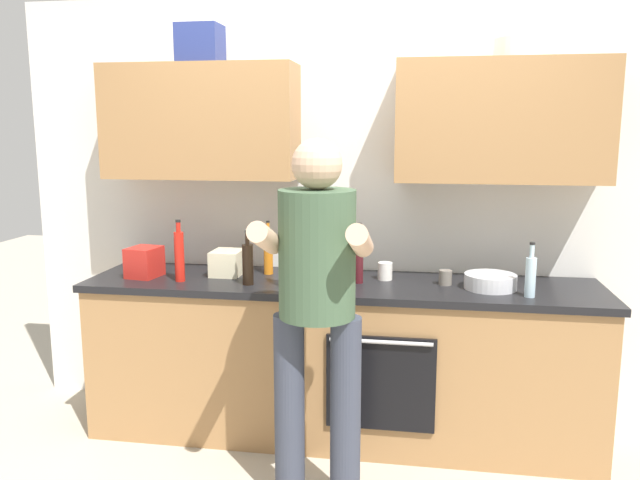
% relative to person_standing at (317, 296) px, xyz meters
% --- Properties ---
extents(ground_plane, '(12.00, 12.00, 0.00)m').
position_rel_person_standing_xyz_m(ground_plane, '(0.01, 0.71, -1.01)').
color(ground_plane, '#B2A893').
extents(back_wall_unit, '(4.00, 0.38, 2.50)m').
position_rel_person_standing_xyz_m(back_wall_unit, '(0.01, 0.99, 0.48)').
color(back_wall_unit, silver).
rests_on(back_wall_unit, ground).
extents(counter, '(2.84, 0.67, 0.90)m').
position_rel_person_standing_xyz_m(counter, '(0.01, 0.71, -0.56)').
color(counter, '#A37547').
rests_on(counter, ground).
extents(person_standing, '(0.49, 0.45, 1.70)m').
position_rel_person_standing_xyz_m(person_standing, '(0.00, 0.00, 0.00)').
color(person_standing, '#383D4C').
rests_on(person_standing, ground).
extents(bottle_hotsauce, '(0.05, 0.05, 0.34)m').
position_rel_person_standing_xyz_m(bottle_hotsauce, '(-0.87, 0.59, 0.04)').
color(bottle_hotsauce, red).
rests_on(bottle_hotsauce, counter).
extents(bottle_vinegar, '(0.05, 0.05, 0.35)m').
position_rel_person_standing_xyz_m(bottle_vinegar, '(-0.19, 0.78, 0.04)').
color(bottle_vinegar, brown).
rests_on(bottle_vinegar, counter).
extents(bottle_wine, '(0.05, 0.05, 0.33)m').
position_rel_person_standing_xyz_m(bottle_wine, '(0.11, 0.71, 0.03)').
color(bottle_wine, '#471419').
rests_on(bottle_wine, counter).
extents(bottle_soda, '(0.06, 0.06, 0.33)m').
position_rel_person_standing_xyz_m(bottle_soda, '(-0.26, 0.55, 0.02)').
color(bottle_soda, '#198C33').
rests_on(bottle_soda, counter).
extents(bottle_soy, '(0.06, 0.06, 0.30)m').
position_rel_person_standing_xyz_m(bottle_soy, '(-0.48, 0.57, 0.01)').
color(bottle_soy, black).
rests_on(bottle_soy, counter).
extents(bottle_water, '(0.05, 0.05, 0.28)m').
position_rel_person_standing_xyz_m(bottle_water, '(0.99, 0.55, 0.00)').
color(bottle_water, silver).
rests_on(bottle_water, counter).
extents(bottle_juice, '(0.05, 0.05, 0.31)m').
position_rel_person_standing_xyz_m(bottle_juice, '(-0.43, 0.84, 0.02)').
color(bottle_juice, orange).
rests_on(bottle_juice, counter).
extents(cup_coffee, '(0.08, 0.08, 0.10)m').
position_rel_person_standing_xyz_m(cup_coffee, '(0.25, 0.81, -0.06)').
color(cup_coffee, white).
rests_on(cup_coffee, counter).
extents(cup_stoneware, '(0.07, 0.07, 0.08)m').
position_rel_person_standing_xyz_m(cup_stoneware, '(0.58, 0.74, -0.07)').
color(cup_stoneware, slate).
rests_on(cup_stoneware, counter).
extents(mixing_bowl, '(0.27, 0.27, 0.08)m').
position_rel_person_standing_xyz_m(mixing_bowl, '(0.81, 0.69, -0.07)').
color(mixing_bowl, silver).
rests_on(mixing_bowl, counter).
extents(grocery_bag_crisps, '(0.19, 0.21, 0.17)m').
position_rel_person_standing_xyz_m(grocery_bag_crisps, '(-1.11, 0.65, -0.02)').
color(grocery_bag_crisps, red).
rests_on(grocery_bag_crisps, counter).
extents(grocery_bag_rice, '(0.17, 0.20, 0.14)m').
position_rel_person_standing_xyz_m(grocery_bag_rice, '(-0.66, 0.77, -0.04)').
color(grocery_bag_rice, beige).
rests_on(grocery_bag_rice, counter).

